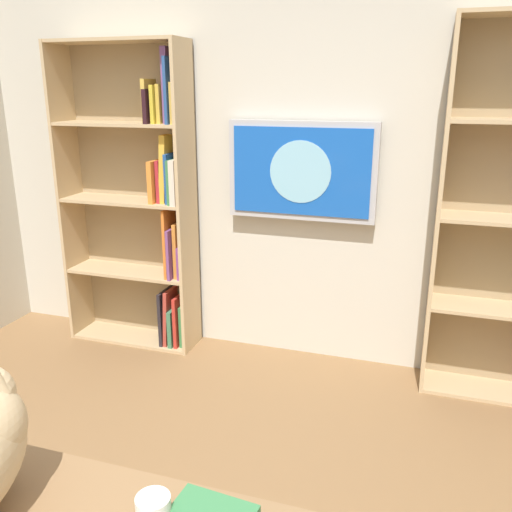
# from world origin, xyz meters

# --- Properties ---
(wall_back) EXTENTS (4.52, 0.06, 2.70)m
(wall_back) POSITION_xyz_m (0.00, -2.23, 1.35)
(wall_back) COLOR beige
(wall_back) RESTS_ON ground
(bookshelf_right) EXTENTS (0.88, 0.28, 1.97)m
(bookshelf_right) POSITION_xyz_m (1.07, -2.07, 0.97)
(bookshelf_right) COLOR tan
(bookshelf_right) RESTS_ON ground
(wall_mounted_tv) EXTENTS (0.90, 0.07, 0.59)m
(wall_mounted_tv) POSITION_xyz_m (0.03, -2.15, 1.22)
(wall_mounted_tv) COLOR #B7B7BC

